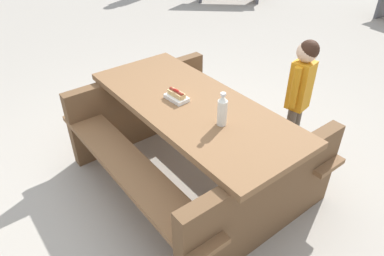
# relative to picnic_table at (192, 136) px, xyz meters

# --- Properties ---
(ground_plane) EXTENTS (30.00, 30.00, 0.00)m
(ground_plane) POSITION_rel_picnic_table_xyz_m (0.00, 0.00, -0.44)
(ground_plane) COLOR #ADA599
(ground_plane) RESTS_ON ground
(picnic_table) EXTENTS (1.89, 1.52, 0.75)m
(picnic_table) POSITION_rel_picnic_table_xyz_m (0.00, 0.00, 0.00)
(picnic_table) COLOR brown
(picnic_table) RESTS_ON ground
(soda_bottle) EXTENTS (0.07, 0.07, 0.24)m
(soda_bottle) POSITION_rel_picnic_table_xyz_m (-0.34, -0.01, 0.41)
(soda_bottle) COLOR silver
(soda_bottle) RESTS_ON picnic_table
(hotdog_tray) EXTENTS (0.19, 0.13, 0.08)m
(hotdog_tray) POSITION_rel_picnic_table_xyz_m (0.10, 0.07, 0.34)
(hotdog_tray) COLOR white
(hotdog_tray) RESTS_ON picnic_table
(child_in_coat) EXTENTS (0.19, 0.26, 1.10)m
(child_in_coat) POSITION_rel_picnic_table_xyz_m (-0.20, -0.95, 0.26)
(child_in_coat) COLOR brown
(child_in_coat) RESTS_ON ground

